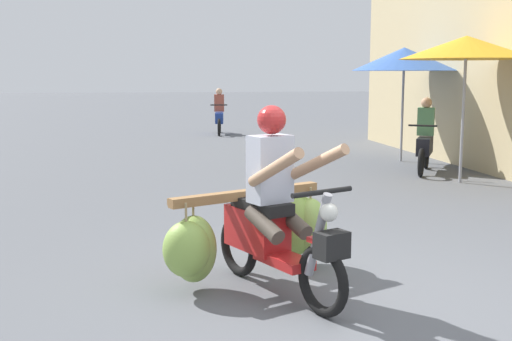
# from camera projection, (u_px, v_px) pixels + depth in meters

# --- Properties ---
(ground_plane) EXTENTS (120.00, 120.00, 0.00)m
(ground_plane) POSITION_uv_depth(u_px,v_px,m) (368.00, 310.00, 5.00)
(ground_plane) COLOR #56595E
(motorbike_main_loaded) EXTENTS (1.63, 1.81, 1.58)m
(motorbike_main_loaded) POSITION_uv_depth(u_px,v_px,m) (263.00, 226.00, 5.58)
(motorbike_main_loaded) COLOR black
(motorbike_main_loaded) RESTS_ON ground
(motorbike_distant_ahead_left) EXTENTS (0.91, 1.45, 1.40)m
(motorbike_distant_ahead_left) POSITION_uv_depth(u_px,v_px,m) (425.00, 142.00, 11.92)
(motorbike_distant_ahead_left) COLOR black
(motorbike_distant_ahead_left) RESTS_ON ground
(motorbike_distant_ahead_right) EXTENTS (0.51, 1.62, 1.40)m
(motorbike_distant_ahead_right) POSITION_uv_depth(u_px,v_px,m) (219.00, 116.00, 19.50)
(motorbike_distant_ahead_right) COLOR black
(motorbike_distant_ahead_right) RESTS_ON ground
(market_umbrella_near_shop) EXTENTS (2.16, 2.16, 2.37)m
(market_umbrella_near_shop) POSITION_uv_depth(u_px,v_px,m) (404.00, 59.00, 13.17)
(market_umbrella_near_shop) COLOR #99999E
(market_umbrella_near_shop) RESTS_ON ground
(market_umbrella_further_along) EXTENTS (2.18, 2.18, 2.46)m
(market_umbrella_further_along) POSITION_uv_depth(u_px,v_px,m) (466.00, 48.00, 10.50)
(market_umbrella_further_along) COLOR #99999E
(market_umbrella_further_along) RESTS_ON ground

